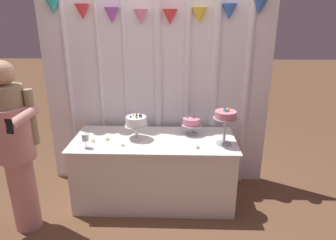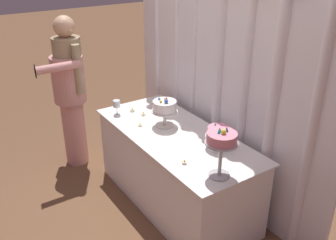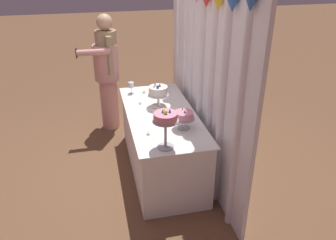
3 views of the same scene
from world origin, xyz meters
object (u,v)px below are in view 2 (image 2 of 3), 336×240
at_px(cake_display_rightmost, 222,141).
at_px(tealight_near_right, 140,125).
at_px(guest_man_dark_suit, 70,98).
at_px(wine_glass, 117,104).
at_px(tealight_far_left, 132,110).
at_px(tealight_near_left, 143,114).
at_px(cake_display_center, 219,133).
at_px(guest_man_pink_jacket, 71,85).
at_px(tealight_far_right, 184,162).
at_px(cake_table, 175,169).
at_px(cake_display_leftmost, 165,108).

bearing_deg(cake_display_rightmost, tealight_near_right, -175.54).
xyz_separation_m(tealight_near_right, guest_man_dark_suit, (-0.95, -0.34, 0.03)).
height_order(wine_glass, guest_man_dark_suit, guest_man_dark_suit).
xyz_separation_m(tealight_far_left, tealight_near_right, (0.34, -0.10, -0.00)).
height_order(cake_display_rightmost, tealight_near_left, cake_display_rightmost).
distance_m(cake_display_center, guest_man_pink_jacket, 1.83).
xyz_separation_m(tealight_far_left, tealight_far_right, (1.13, -0.14, -0.00)).
distance_m(cake_table, guest_man_dark_suit, 1.44).
height_order(cake_table, guest_man_pink_jacket, guest_man_pink_jacket).
bearing_deg(tealight_far_right, cake_table, 153.37).
distance_m(cake_display_leftmost, tealight_near_left, 0.37).
relative_size(wine_glass, tealight_far_right, 3.97).
height_order(wine_glass, guest_man_pink_jacket, guest_man_pink_jacket).
bearing_deg(cake_display_center, cake_table, -159.16).
distance_m(cake_display_center, tealight_far_left, 1.12).
xyz_separation_m(wine_glass, tealight_near_left, (0.17, 0.21, -0.10)).
distance_m(cake_display_rightmost, guest_man_dark_suit, 2.08).
bearing_deg(tealight_far_right, cake_display_rightmost, 23.00).
bearing_deg(wine_glass, cake_table, 20.48).
bearing_deg(cake_table, cake_display_leftmost, 177.71).
height_order(cake_display_center, guest_man_pink_jacket, guest_man_pink_jacket).
height_order(cake_display_rightmost, guest_man_dark_suit, guest_man_dark_suit).
bearing_deg(cake_display_center, tealight_far_left, -166.86).
xyz_separation_m(cake_display_rightmost, tealight_far_right, (-0.28, -0.12, -0.29)).
height_order(cake_display_leftmost, tealight_near_right, cake_display_leftmost).
relative_size(cake_table, wine_glass, 11.76).
relative_size(cake_table, cake_display_leftmost, 6.04).
xyz_separation_m(tealight_near_right, tealight_far_right, (0.78, -0.04, 0.00)).
distance_m(cake_table, tealight_far_left, 0.78).
distance_m(cake_display_leftmost, cake_display_center, 0.63).
bearing_deg(tealight_near_right, cake_display_leftmost, 59.32).
bearing_deg(tealight_near_right, tealight_far_left, 163.20).
bearing_deg(cake_table, tealight_far_right, -26.63).
relative_size(tealight_near_right, tealight_far_right, 1.11).
xyz_separation_m(tealight_far_right, guest_man_pink_jacket, (-1.76, -0.28, 0.17)).
distance_m(cake_display_center, cake_display_rightmost, 0.46).
relative_size(tealight_far_left, tealight_near_right, 1.12).
height_order(cake_table, cake_display_rightmost, cake_display_rightmost).
height_order(tealight_far_left, tealight_near_right, tealight_far_left).
distance_m(cake_display_leftmost, guest_man_pink_jacket, 1.21).
height_order(cake_display_leftmost, wine_glass, cake_display_leftmost).
bearing_deg(tealight_near_right, guest_man_dark_suit, -160.09).
relative_size(wine_glass, tealight_near_left, 3.39).
height_order(cake_display_leftmost, cake_display_center, cake_display_leftmost).
bearing_deg(wine_glass, guest_man_pink_jacket, -157.19).
height_order(tealight_near_left, guest_man_pink_jacket, guest_man_pink_jacket).
distance_m(tealight_near_right, tealight_far_right, 0.79).
xyz_separation_m(cake_table, cake_display_center, (0.42, 0.16, 0.52)).
bearing_deg(cake_display_rightmost, guest_man_dark_suit, -168.04).
bearing_deg(guest_man_pink_jacket, tealight_far_right, 8.91).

